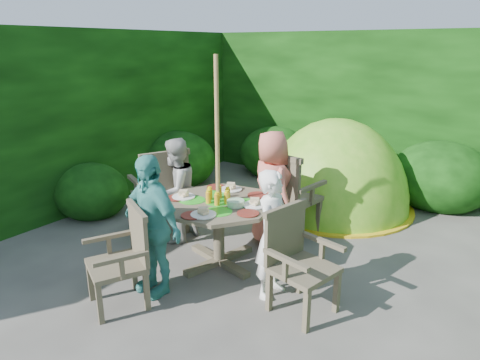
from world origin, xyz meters
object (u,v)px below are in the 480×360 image
Objects in this scene: garden_chair_front at (124,257)px; child_back at (272,189)px; parasol_pole at (218,166)px; garden_chair_right at (297,259)px; child_front at (151,225)px; garden_chair_back at (288,194)px; child_right at (273,235)px; child_left at (176,191)px; dome_tent at (332,206)px; garden_chair_left at (162,191)px; patio_table at (219,212)px.

garden_chair_front is 0.65× the size of child_back.
parasol_pole is 1.26m from garden_chair_right.
garden_chair_back is at bearing 84.93° from child_front.
child_back is at bearing 28.12° from child_right.
garden_chair_right is 1.90m from child_left.
parasol_pole is at bearing -88.15° from dome_tent.
garden_chair_left reaches higher than garden_chair_right.
child_back reaches higher than child_right.
patio_table is 1.69× the size of garden_chair_front.
child_back reaches higher than garden_chair_front.
parasol_pole is 1.74× the size of child_left.
patio_table is at bearing 73.05° from child_right.
garden_chair_front is 0.34× the size of dome_tent.
parasol_pole reaches higher than garden_chair_back.
patio_table is at bearing 74.53° from child_left.
garden_chair_left is (-1.06, 0.24, -0.54)m from parasol_pole.
dome_tent is (0.07, 1.28, -0.55)m from garden_chair_back.
garden_chair_back is 0.84× the size of child_right.
parasol_pole is 0.93m from child_left.
garden_chair_right is (1.06, -0.26, -0.12)m from patio_table.
child_front reaches higher than child_left.
dome_tent is at bearing 106.84° from garden_chair_front.
patio_table is at bearing 105.20° from child_back.
garden_chair_back is 1.39m from dome_tent.
parasol_pole is 0.90m from child_back.
patio_table is 0.57× the size of dome_tent.
child_right is 0.98× the size of child_left.
child_right is (0.52, -1.24, 0.07)m from garden_chair_back.
child_right is 1.13m from child_back.
garden_chair_back is at bearing 127.91° from child_left.
parasol_pole is 1.21m from garden_chair_left.
garden_chair_right is 0.88× the size of garden_chair_back.
child_front is 0.52× the size of dome_tent.
child_back is (1.25, 0.54, 0.12)m from garden_chair_left.
dome_tent is at bearing 89.22° from child_front.
dome_tent is at bearing 81.92° from parasol_pole.
garden_chair_right reaches higher than patio_table.
child_back is (0.18, 0.78, 0.08)m from patio_table.
child_right is at bearing -13.54° from parasol_pole.
garden_chair_back is at bearing 19.18° from child_right.
garden_chair_back is (0.26, 1.06, -0.05)m from patio_table.
garden_chair_back is 1.89m from child_front.
garden_chair_front is at bearing -91.59° from child_front.
garden_chair_back is 1.17× the size of garden_chair_front.
garden_chair_left is (-2.13, 0.50, 0.08)m from garden_chair_right.
child_front is (-0.19, -0.78, 0.08)m from patio_table.
parasol_pole is at bearing 73.12° from child_right.
child_right is 0.91× the size of child_front.
patio_table is at bearing -88.04° from dome_tent.
parasol_pole reaches higher than child_left.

